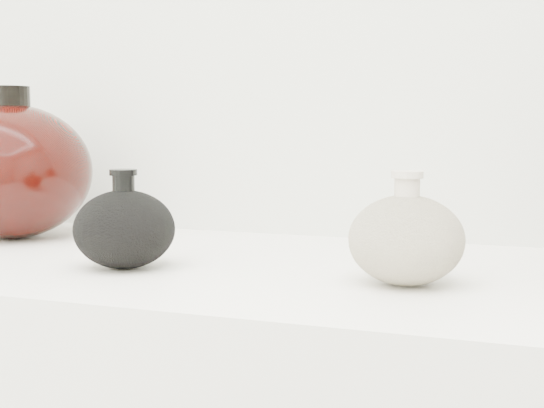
% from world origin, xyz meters
% --- Properties ---
extents(black_gourd_vase, '(0.13, 0.13, 0.12)m').
position_xyz_m(black_gourd_vase, '(-0.18, 0.87, 0.95)').
color(black_gourd_vase, black).
rests_on(black_gourd_vase, display_counter).
extents(cream_gourd_vase, '(0.14, 0.14, 0.12)m').
position_xyz_m(cream_gourd_vase, '(0.15, 0.89, 0.95)').
color(cream_gourd_vase, beige).
rests_on(cream_gourd_vase, display_counter).
extents(left_round_pot, '(0.31, 0.31, 0.23)m').
position_xyz_m(left_round_pot, '(-0.47, 1.02, 1.00)').
color(left_round_pot, black).
rests_on(left_round_pot, display_counter).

